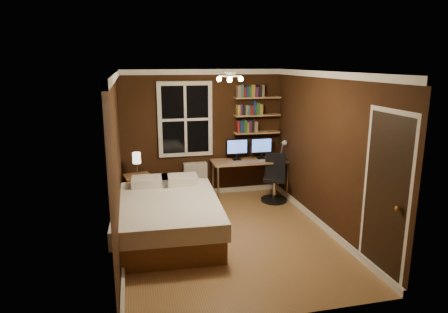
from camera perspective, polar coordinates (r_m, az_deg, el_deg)
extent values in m
plane|color=olive|center=(6.33, 0.54, -11.25)|extent=(4.20, 4.20, 0.00)
cube|color=black|center=(7.93, -3.04, 3.28)|extent=(3.20, 0.04, 2.50)
cube|color=black|center=(5.76, -15.08, -1.03)|extent=(0.04, 4.20, 2.50)
cube|color=black|center=(6.48, 14.45, 0.58)|extent=(0.04, 4.20, 2.50)
cube|color=white|center=(5.76, 0.60, 12.00)|extent=(3.20, 4.20, 0.02)
cube|color=white|center=(7.80, -5.56, 5.30)|extent=(1.06, 0.06, 1.46)
sphere|color=#C08F3D|center=(5.02, 23.53, -6.84)|extent=(0.06, 0.06, 0.06)
cube|color=#A97B52|center=(8.08, 4.69, 3.44)|extent=(0.92, 0.22, 0.03)
cube|color=#A97B52|center=(8.02, 4.74, 5.90)|extent=(0.92, 0.22, 0.03)
cube|color=#A97B52|center=(7.99, 4.79, 8.39)|extent=(0.92, 0.22, 0.03)
cube|color=brown|center=(6.30, -7.99, -9.84)|extent=(1.56, 2.16, 0.34)
cube|color=white|center=(6.19, -8.08, -7.35)|extent=(1.65, 2.23, 0.25)
cube|color=white|center=(6.90, -10.54, -3.51)|extent=(0.63, 0.45, 0.15)
cube|color=white|center=(6.92, -6.37, -3.33)|extent=(0.63, 0.45, 0.15)
cube|color=brown|center=(7.62, -12.14, -4.82)|extent=(0.55, 0.55, 0.59)
cube|color=beige|center=(8.00, -4.10, -3.32)|extent=(0.46, 0.16, 0.69)
cube|color=#A97B52|center=(7.96, 3.79, -0.64)|extent=(1.55, 0.58, 0.04)
cylinder|color=beige|center=(7.65, -0.84, -4.05)|extent=(0.04, 0.04, 0.70)
cylinder|color=beige|center=(8.06, 9.13, -3.30)|extent=(0.04, 0.04, 0.70)
cylinder|color=beige|center=(8.12, -1.59, -3.02)|extent=(0.04, 0.04, 0.70)
cylinder|color=beige|center=(8.51, 7.86, -2.37)|extent=(0.04, 0.04, 0.70)
cylinder|color=black|center=(7.86, 7.14, -6.16)|extent=(0.50, 0.50, 0.05)
cylinder|color=silver|center=(7.79, 7.18, -4.70)|extent=(0.06, 0.06, 0.37)
cube|color=black|center=(7.72, 7.23, -3.16)|extent=(0.54, 0.54, 0.07)
cube|color=black|center=(7.83, 7.35, -1.05)|extent=(0.38, 0.20, 0.43)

